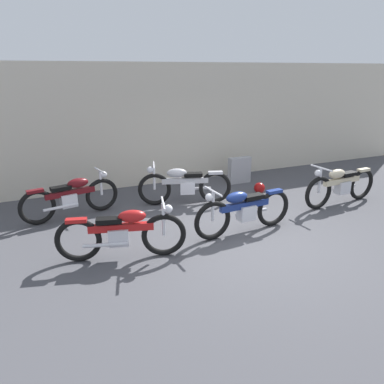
{
  "coord_description": "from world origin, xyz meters",
  "views": [
    {
      "loc": [
        -3.39,
        -5.48,
        3.08
      ],
      "look_at": [
        -0.44,
        1.4,
        0.55
      ],
      "focal_mm": 34.06,
      "sensor_mm": 36.0,
      "label": 1
    }
  ],
  "objects_px": {
    "motorcycle_maroon": "(72,197)",
    "helmet": "(259,188)",
    "motorcycle_red": "(123,233)",
    "stone_marker": "(239,170)",
    "motorcycle_blue": "(244,210)",
    "motorcycle_cream": "(341,185)",
    "motorcycle_silver": "(184,185)"
  },
  "relations": [
    {
      "from": "helmet",
      "to": "motorcycle_cream",
      "type": "bearing_deg",
      "value": -47.72
    },
    {
      "from": "helmet",
      "to": "motorcycle_red",
      "type": "distance_m",
      "value": 4.54
    },
    {
      "from": "helmet",
      "to": "motorcycle_silver",
      "type": "distance_m",
      "value": 2.13
    },
    {
      "from": "motorcycle_maroon",
      "to": "motorcycle_blue",
      "type": "height_order",
      "value": "motorcycle_blue"
    },
    {
      "from": "helmet",
      "to": "stone_marker",
      "type": "bearing_deg",
      "value": 90.91
    },
    {
      "from": "helmet",
      "to": "motorcycle_red",
      "type": "height_order",
      "value": "motorcycle_red"
    },
    {
      "from": "motorcycle_cream",
      "to": "motorcycle_silver",
      "type": "relative_size",
      "value": 1.03
    },
    {
      "from": "motorcycle_red",
      "to": "motorcycle_blue",
      "type": "bearing_deg",
      "value": 16.98
    },
    {
      "from": "motorcycle_blue",
      "to": "motorcycle_silver",
      "type": "xyz_separation_m",
      "value": [
        -0.46,
        1.96,
        0.01
      ]
    },
    {
      "from": "helmet",
      "to": "motorcycle_silver",
      "type": "height_order",
      "value": "motorcycle_silver"
    },
    {
      "from": "helmet",
      "to": "motorcycle_red",
      "type": "relative_size",
      "value": 0.13
    },
    {
      "from": "motorcycle_maroon",
      "to": "motorcycle_cream",
      "type": "distance_m",
      "value": 6.18
    },
    {
      "from": "motorcycle_blue",
      "to": "motorcycle_red",
      "type": "relative_size",
      "value": 1.03
    },
    {
      "from": "helmet",
      "to": "motorcycle_blue",
      "type": "height_order",
      "value": "motorcycle_blue"
    },
    {
      "from": "helmet",
      "to": "motorcycle_silver",
      "type": "relative_size",
      "value": 0.13
    },
    {
      "from": "motorcycle_maroon",
      "to": "helmet",
      "type": "bearing_deg",
      "value": -14.58
    },
    {
      "from": "stone_marker",
      "to": "motorcycle_blue",
      "type": "bearing_deg",
      "value": -118.98
    },
    {
      "from": "stone_marker",
      "to": "motorcycle_silver",
      "type": "bearing_deg",
      "value": -154.77
    },
    {
      "from": "motorcycle_silver",
      "to": "motorcycle_red",
      "type": "bearing_deg",
      "value": 63.34
    },
    {
      "from": "helmet",
      "to": "motorcycle_maroon",
      "type": "distance_m",
      "value": 4.66
    },
    {
      "from": "motorcycle_blue",
      "to": "motorcycle_cream",
      "type": "relative_size",
      "value": 0.99
    },
    {
      "from": "motorcycle_maroon",
      "to": "motorcycle_blue",
      "type": "distance_m",
      "value": 3.7
    },
    {
      "from": "helmet",
      "to": "motorcycle_maroon",
      "type": "xyz_separation_m",
      "value": [
        -4.64,
        0.24,
        0.32
      ]
    },
    {
      "from": "stone_marker",
      "to": "motorcycle_silver",
      "type": "relative_size",
      "value": 0.34
    },
    {
      "from": "stone_marker",
      "to": "helmet",
      "type": "height_order",
      "value": "stone_marker"
    },
    {
      "from": "motorcycle_red",
      "to": "stone_marker",
      "type": "bearing_deg",
      "value": 51.63
    },
    {
      "from": "motorcycle_cream",
      "to": "motorcycle_red",
      "type": "relative_size",
      "value": 1.04
    },
    {
      "from": "motorcycle_maroon",
      "to": "motorcycle_red",
      "type": "relative_size",
      "value": 0.99
    },
    {
      "from": "motorcycle_silver",
      "to": "motorcycle_blue",
      "type": "bearing_deg",
      "value": 119.96
    },
    {
      "from": "helmet",
      "to": "motorcycle_blue",
      "type": "distance_m",
      "value": 2.55
    },
    {
      "from": "stone_marker",
      "to": "motorcycle_red",
      "type": "distance_m",
      "value": 5.05
    },
    {
      "from": "helmet",
      "to": "motorcycle_cream",
      "type": "xyz_separation_m",
      "value": [
        1.3,
        -1.43,
        0.34
      ]
    }
  ]
}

